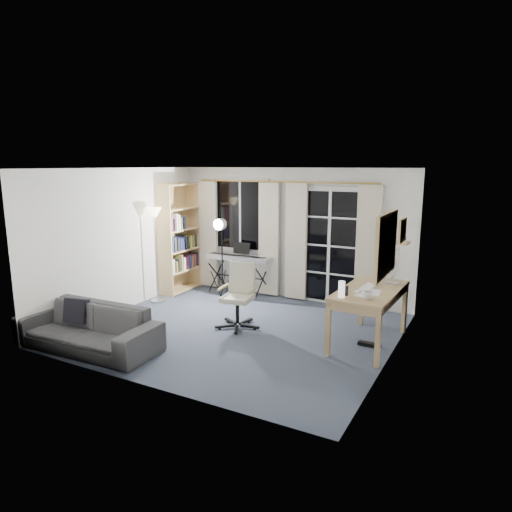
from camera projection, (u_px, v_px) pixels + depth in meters
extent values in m
cube|color=#394153|center=(237.00, 331.00, 6.88)|extent=(4.50, 4.00, 0.02)
cube|color=white|center=(241.00, 215.00, 8.78)|extent=(1.20, 0.06, 1.40)
cube|color=black|center=(240.00, 215.00, 8.76)|extent=(1.10, 0.02, 1.30)
cube|color=white|center=(240.00, 215.00, 8.75)|extent=(0.04, 0.03, 1.30)
cube|color=white|center=(330.00, 247.00, 8.04)|extent=(1.32, 0.06, 2.11)
cube|color=black|center=(313.00, 246.00, 8.15)|extent=(0.55, 0.02, 1.95)
cube|color=black|center=(346.00, 249.00, 7.88)|extent=(0.55, 0.02, 1.95)
cube|color=white|center=(329.00, 247.00, 8.01)|extent=(0.05, 0.04, 2.05)
cube|color=white|center=(328.00, 274.00, 8.10)|extent=(1.15, 0.03, 0.03)
cube|color=white|center=(329.00, 246.00, 8.00)|extent=(1.15, 0.03, 0.03)
cube|color=white|center=(330.00, 218.00, 7.90)|extent=(1.15, 0.03, 0.03)
cylinder|color=gold|center=(282.00, 182.00, 8.17)|extent=(3.50, 0.03, 0.03)
cube|color=beige|center=(209.00, 235.00, 9.10)|extent=(0.40, 0.07, 2.10)
cube|color=beige|center=(269.00, 240.00, 8.48)|extent=(0.40, 0.07, 2.10)
cube|color=beige|center=(296.00, 242.00, 8.22)|extent=(0.40, 0.07, 2.10)
cube|color=beige|center=(368.00, 248.00, 7.62)|extent=(0.40, 0.07, 2.10)
cube|color=tan|center=(164.00, 242.00, 8.42)|extent=(0.34, 0.04, 2.11)
cube|color=tan|center=(194.00, 235.00, 9.25)|extent=(0.34, 0.04, 2.11)
cube|color=tan|center=(173.00, 237.00, 8.91)|extent=(0.05, 0.95, 2.11)
cube|color=tan|center=(181.00, 289.00, 9.04)|extent=(0.35, 0.95, 0.03)
cube|color=tan|center=(181.00, 270.00, 8.96)|extent=(0.35, 0.95, 0.03)
cube|color=tan|center=(180.00, 250.00, 8.88)|extent=(0.35, 0.95, 0.03)
cube|color=tan|center=(179.00, 229.00, 8.80)|extent=(0.35, 0.95, 0.03)
cube|color=tan|center=(179.00, 209.00, 8.73)|extent=(0.35, 0.95, 0.03)
cube|color=tan|center=(178.00, 185.00, 8.64)|extent=(0.35, 0.95, 0.03)
cube|color=white|center=(169.00, 266.00, 8.58)|extent=(0.24, 0.07, 0.27)
cube|color=olive|center=(172.00, 267.00, 8.68)|extent=(0.24, 0.05, 0.21)
cube|color=#2F2F2F|center=(175.00, 265.00, 8.75)|extent=(0.24, 0.04, 0.24)
cube|color=olive|center=(178.00, 262.00, 8.82)|extent=(0.24, 0.04, 0.31)
cube|color=white|center=(180.00, 263.00, 8.89)|extent=(0.24, 0.06, 0.25)
cube|color=#9F2D4E|center=(183.00, 262.00, 8.98)|extent=(0.24, 0.04, 0.25)
cube|color=navy|center=(186.00, 261.00, 9.05)|extent=(0.24, 0.05, 0.26)
cube|color=olive|center=(188.00, 261.00, 9.13)|extent=(0.24, 0.04, 0.24)
cube|color=#9F2D4E|center=(191.00, 260.00, 9.19)|extent=(0.24, 0.06, 0.25)
cube|color=#2F2F2F|center=(193.00, 259.00, 9.28)|extent=(0.24, 0.03, 0.28)
cube|color=navy|center=(168.00, 245.00, 8.50)|extent=(0.24, 0.04, 0.29)
cube|color=#2F2F2F|center=(171.00, 244.00, 8.57)|extent=(0.24, 0.07, 0.28)
cube|color=#2F2F2F|center=(174.00, 245.00, 8.66)|extent=(0.24, 0.04, 0.24)
cube|color=navy|center=(177.00, 244.00, 8.74)|extent=(0.24, 0.04, 0.23)
cube|color=navy|center=(179.00, 243.00, 8.80)|extent=(0.24, 0.04, 0.25)
cube|color=#2F2F2F|center=(182.00, 242.00, 8.87)|extent=(0.24, 0.04, 0.29)
cube|color=#2F2F2F|center=(184.00, 243.00, 8.94)|extent=(0.24, 0.05, 0.23)
cube|color=gold|center=(187.00, 241.00, 9.02)|extent=(0.24, 0.05, 0.25)
cube|color=olive|center=(189.00, 241.00, 9.09)|extent=(0.24, 0.03, 0.26)
cube|color=#2F2F2F|center=(191.00, 240.00, 9.15)|extent=(0.24, 0.03, 0.25)
cube|color=#9F2D4E|center=(167.00, 223.00, 8.42)|extent=(0.24, 0.04, 0.30)
cube|color=#2F2F2F|center=(170.00, 225.00, 8.50)|extent=(0.24, 0.03, 0.23)
cube|color=white|center=(172.00, 222.00, 8.55)|extent=(0.24, 0.04, 0.32)
cube|color=white|center=(175.00, 222.00, 8.62)|extent=(0.24, 0.04, 0.29)
cube|color=olive|center=(177.00, 223.00, 8.70)|extent=(0.24, 0.04, 0.23)
cube|color=navy|center=(180.00, 223.00, 8.76)|extent=(0.24, 0.05, 0.24)
cylinder|color=#B2B2B7|center=(158.00, 301.00, 8.31)|extent=(0.32, 0.32, 0.03)
cylinder|color=#B2B2B7|center=(156.00, 258.00, 8.15)|extent=(0.03, 0.03, 1.59)
cone|color=#FFE5B2|center=(154.00, 212.00, 7.99)|extent=(0.34, 0.34, 0.16)
cylinder|color=black|center=(217.00, 274.00, 8.93)|extent=(0.05, 0.62, 0.56)
cylinder|color=black|center=(217.00, 274.00, 8.93)|extent=(0.05, 0.62, 0.56)
cylinder|color=black|center=(263.00, 280.00, 8.50)|extent=(0.05, 0.62, 0.56)
cylinder|color=black|center=(263.00, 280.00, 8.50)|extent=(0.05, 0.62, 0.56)
cylinder|color=black|center=(239.00, 277.00, 8.72)|extent=(0.99, 0.06, 0.02)
cube|color=silver|center=(239.00, 258.00, 8.64)|extent=(1.30, 0.37, 0.09)
cube|color=white|center=(237.00, 256.00, 8.56)|extent=(1.19, 0.18, 0.01)
cube|color=black|center=(238.00, 256.00, 8.60)|extent=(1.15, 0.12, 0.01)
cube|color=black|center=(242.00, 248.00, 8.69)|extent=(0.35, 0.08, 0.21)
cylinder|color=black|center=(227.00, 288.00, 8.18)|extent=(0.03, 0.24, 0.62)
cylinder|color=black|center=(223.00, 286.00, 8.33)|extent=(0.21, 0.14, 0.63)
cylinder|color=black|center=(217.00, 288.00, 8.18)|extent=(0.21, 0.13, 0.63)
cylinder|color=black|center=(222.00, 254.00, 8.11)|extent=(0.03, 0.03, 1.08)
cylinder|color=silver|center=(220.00, 224.00, 7.96)|extent=(0.21, 0.12, 0.21)
cylinder|color=white|center=(218.00, 225.00, 7.91)|extent=(0.18, 0.02, 0.18)
cube|color=black|center=(250.00, 327.00, 6.91)|extent=(0.30, 0.09, 0.04)
cylinder|color=black|center=(255.00, 328.00, 6.89)|extent=(0.05, 0.05, 0.05)
cube|color=black|center=(246.00, 321.00, 7.14)|extent=(0.10, 0.30, 0.04)
cylinder|color=black|center=(249.00, 321.00, 7.20)|extent=(0.05, 0.05, 0.05)
cube|color=black|center=(231.00, 321.00, 7.14)|extent=(0.29, 0.18, 0.04)
cylinder|color=black|center=(228.00, 321.00, 7.21)|extent=(0.05, 0.05, 0.05)
cube|color=black|center=(224.00, 326.00, 6.92)|extent=(0.25, 0.24, 0.04)
cylinder|color=black|center=(220.00, 328.00, 6.90)|extent=(0.05, 0.05, 0.05)
cube|color=black|center=(237.00, 330.00, 6.78)|extent=(0.17, 0.29, 0.04)
cylinder|color=black|center=(236.00, 333.00, 6.71)|extent=(0.05, 0.05, 0.05)
cylinder|color=black|center=(237.00, 311.00, 6.93)|extent=(0.06, 0.06, 0.37)
cube|color=beige|center=(237.00, 298.00, 6.89)|extent=(0.49, 0.49, 0.07)
cube|color=beige|center=(242.00, 277.00, 7.03)|extent=(0.42, 0.17, 0.49)
cube|color=black|center=(243.00, 276.00, 7.06)|extent=(0.40, 0.15, 0.45)
cylinder|color=tan|center=(223.00, 287.00, 6.96)|extent=(0.10, 0.37, 0.04)
cylinder|color=tan|center=(253.00, 290.00, 6.80)|extent=(0.10, 0.37, 0.04)
cube|color=tan|center=(370.00, 291.00, 6.22)|extent=(0.79, 1.50, 0.04)
cube|color=tan|center=(370.00, 296.00, 6.24)|extent=(0.75, 1.45, 0.10)
cube|color=tan|center=(328.00, 329.00, 5.88)|extent=(0.07, 0.07, 0.74)
cube|color=tan|center=(378.00, 339.00, 5.55)|extent=(0.07, 0.07, 0.74)
cube|color=tan|center=(362.00, 302.00, 7.04)|extent=(0.07, 0.07, 0.74)
cube|color=tan|center=(404.00, 308.00, 6.72)|extent=(0.07, 0.07, 0.74)
cube|color=silver|center=(392.00, 283.00, 6.51)|extent=(0.19, 0.13, 0.02)
cube|color=silver|center=(393.00, 273.00, 6.49)|extent=(0.04, 0.03, 0.23)
cube|color=silver|center=(394.00, 262.00, 6.45)|extent=(0.06, 0.57, 0.36)
cube|color=black|center=(392.00, 262.00, 6.46)|extent=(0.03, 0.52, 0.31)
cube|color=white|center=(368.00, 287.00, 6.29)|extent=(0.17, 0.45, 0.02)
cube|color=white|center=(357.00, 292.00, 6.05)|extent=(0.07, 0.11, 0.02)
cube|color=white|center=(371.00, 292.00, 6.06)|extent=(0.26, 0.33, 0.01)
cube|color=white|center=(364.00, 296.00, 5.90)|extent=(0.24, 0.18, 0.00)
cube|color=black|center=(346.00, 291.00, 5.90)|extent=(0.05, 0.04, 0.13)
cylinder|color=white|center=(342.00, 289.00, 5.82)|extent=(0.09, 0.09, 0.21)
cube|color=black|center=(369.00, 345.00, 6.26)|extent=(0.32, 0.10, 0.05)
imported|color=silver|center=(368.00, 295.00, 5.73)|extent=(0.13, 0.11, 0.13)
cube|color=tan|center=(386.00, 245.00, 5.24)|extent=(0.04, 0.94, 0.74)
cube|color=white|center=(385.00, 244.00, 5.25)|extent=(0.01, 0.84, 0.64)
cube|color=tan|center=(402.00, 230.00, 6.01)|extent=(0.03, 0.42, 0.32)
cube|color=teal|center=(401.00, 230.00, 6.01)|extent=(0.00, 0.36, 0.26)
cube|color=tan|center=(403.00, 243.00, 6.52)|extent=(0.16, 0.30, 0.02)
cone|color=beige|center=(403.00, 237.00, 6.50)|extent=(0.12, 0.12, 0.15)
imported|color=#2E2E30|center=(87.00, 321.00, 6.12)|extent=(2.04, 0.68, 0.79)
cube|color=black|center=(76.00, 311.00, 6.31)|extent=(0.37, 0.25, 0.36)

